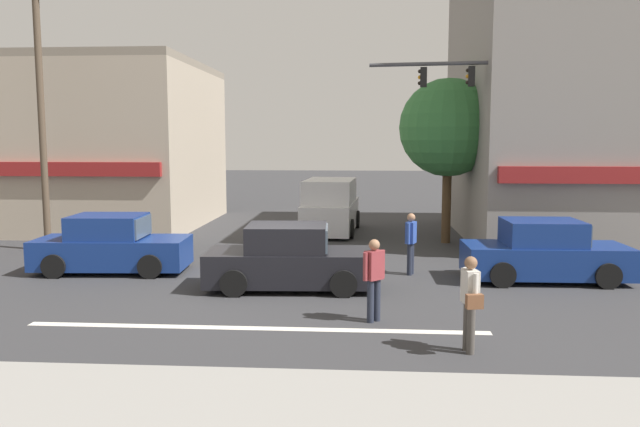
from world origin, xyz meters
TOP-DOWN VIEW (x-y plane):
  - ground_plane at (0.00, 0.00)m, footprint 120.00×120.00m
  - lane_marking_stripe at (0.00, -3.50)m, footprint 9.00×0.24m
  - building_left_block at (-10.36, 10.96)m, footprint 11.24×9.26m
  - building_right_corner at (11.01, 8.69)m, footprint 10.42×9.98m
  - street_tree at (5.01, 7.04)m, footprint 3.41×3.41m
  - utility_pole_near_left at (-8.31, 4.57)m, footprint 1.40×0.22m
  - traffic_light_mast at (6.03, 4.41)m, footprint 4.86×0.73m
  - van_waiting_far at (0.80, 9.16)m, footprint 2.27×4.71m
  - sedan_approaching_near at (6.75, 1.12)m, footprint 4.13×1.93m
  - sedan_parked_curbside at (0.30, -0.20)m, footprint 4.18×2.03m
  - sedan_crossing_leftbound at (-4.84, 1.42)m, footprint 4.19×2.05m
  - pedestrian_foreground_with_bag at (3.89, -4.62)m, footprint 0.31×0.69m
  - pedestrian_mid_crossing at (3.36, 1.62)m, footprint 0.33×0.54m
  - pedestrian_far_side at (2.29, -2.88)m, footprint 0.44×0.42m

SIDE VIEW (x-z plane):
  - ground_plane at x=0.00m, z-range 0.00..0.00m
  - lane_marking_stripe at x=0.00m, z-range 0.00..0.01m
  - sedan_approaching_near at x=6.75m, z-range -0.08..1.50m
  - sedan_parked_curbside at x=0.30m, z-range -0.08..1.50m
  - sedan_crossing_leftbound at x=-4.84m, z-range -0.08..1.50m
  - pedestrian_mid_crossing at x=3.36m, z-range 0.11..1.78m
  - pedestrian_far_side at x=2.29m, z-range 0.11..1.78m
  - pedestrian_foreground_with_bag at x=3.89m, z-range 0.12..1.79m
  - van_waiting_far at x=0.80m, z-range -0.05..2.06m
  - building_left_block at x=-10.36m, z-range 0.00..6.84m
  - street_tree at x=5.01m, z-range 1.16..6.92m
  - traffic_light_mast at x=6.03m, z-range 1.08..7.28m
  - utility_pole_near_left at x=-8.31m, z-range 0.15..8.69m
  - building_right_corner at x=11.01m, z-range 0.00..10.35m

